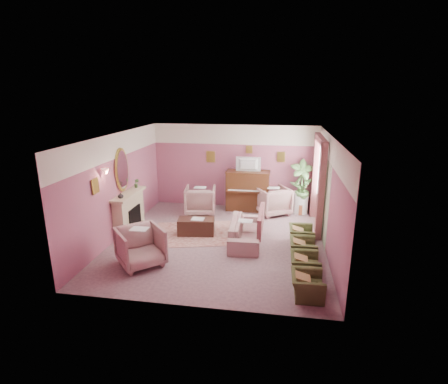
% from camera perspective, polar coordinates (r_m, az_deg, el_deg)
% --- Properties ---
extents(floor, '(5.50, 6.00, 0.01)m').
position_cam_1_polar(floor, '(9.43, -0.85, -7.95)').
color(floor, '#816169').
rests_on(floor, ground).
extents(ceiling, '(5.50, 6.00, 0.01)m').
position_cam_1_polar(ceiling, '(8.67, -0.93, 9.19)').
color(ceiling, white).
rests_on(ceiling, wall_back).
extents(wall_back, '(5.50, 0.02, 2.80)m').
position_cam_1_polar(wall_back, '(11.83, 1.69, 4.18)').
color(wall_back, '#874F6E').
rests_on(wall_back, floor).
extents(wall_front, '(5.50, 0.02, 2.80)m').
position_cam_1_polar(wall_front, '(6.19, -5.85, -7.26)').
color(wall_front, '#874F6E').
rests_on(wall_front, floor).
extents(wall_left, '(0.02, 6.00, 2.80)m').
position_cam_1_polar(wall_left, '(9.80, -16.92, 0.96)').
color(wall_left, '#874F6E').
rests_on(wall_left, floor).
extents(wall_right, '(0.02, 6.00, 2.80)m').
position_cam_1_polar(wall_right, '(8.90, 16.81, -0.54)').
color(wall_right, '#874F6E').
rests_on(wall_right, floor).
extents(picture_rail_band, '(5.50, 0.01, 0.65)m').
position_cam_1_polar(picture_rail_band, '(11.65, 1.72, 9.35)').
color(picture_rail_band, white).
rests_on(picture_rail_band, wall_back).
extents(stripe_panel, '(0.01, 3.00, 2.15)m').
position_cam_1_polar(stripe_panel, '(10.23, 15.72, -0.22)').
color(stripe_panel, '#ADBD97').
rests_on(stripe_panel, wall_right).
extents(fireplace_surround, '(0.30, 1.40, 1.10)m').
position_cam_1_polar(fireplace_surround, '(10.15, -15.23, -3.41)').
color(fireplace_surround, '#CAB892').
rests_on(fireplace_surround, floor).
extents(fireplace_inset, '(0.18, 0.72, 0.68)m').
position_cam_1_polar(fireplace_inset, '(10.16, -14.65, -4.25)').
color(fireplace_inset, black).
rests_on(fireplace_inset, floor).
extents(fire_ember, '(0.06, 0.54, 0.10)m').
position_cam_1_polar(fire_ember, '(10.21, -14.38, -5.22)').
color(fire_ember, '#F9330A').
rests_on(fire_ember, floor).
extents(mantel_shelf, '(0.40, 1.55, 0.07)m').
position_cam_1_polar(mantel_shelf, '(9.97, -15.31, -0.34)').
color(mantel_shelf, '#CAB892').
rests_on(mantel_shelf, fireplace_surround).
extents(hearth, '(0.55, 1.50, 0.02)m').
position_cam_1_polar(hearth, '(10.26, -13.99, -6.33)').
color(hearth, '#CAB892').
rests_on(hearth, floor).
extents(mirror_frame, '(0.04, 0.72, 1.20)m').
position_cam_1_polar(mirror_frame, '(9.86, -16.35, 3.49)').
color(mirror_frame, gold).
rests_on(mirror_frame, wall_left).
extents(mirror_glass, '(0.01, 0.60, 1.06)m').
position_cam_1_polar(mirror_glass, '(9.85, -16.21, 3.49)').
color(mirror_glass, silver).
rests_on(mirror_glass, wall_left).
extents(sconce_shade, '(0.20, 0.20, 0.16)m').
position_cam_1_polar(sconce_shade, '(8.88, -18.84, 3.12)').
color(sconce_shade, '#E98B7D').
rests_on(sconce_shade, wall_left).
extents(piano, '(1.40, 0.60, 1.30)m').
position_cam_1_polar(piano, '(11.65, 3.88, 0.16)').
color(piano, '#472613').
rests_on(piano, floor).
extents(piano_keyshelf, '(1.30, 0.12, 0.06)m').
position_cam_1_polar(piano_keyshelf, '(11.29, 3.72, 0.02)').
color(piano_keyshelf, '#472613').
rests_on(piano_keyshelf, piano).
extents(piano_keys, '(1.20, 0.08, 0.02)m').
position_cam_1_polar(piano_keys, '(11.28, 3.72, 0.21)').
color(piano_keys, white).
rests_on(piano_keys, piano).
extents(piano_top, '(1.45, 0.65, 0.04)m').
position_cam_1_polar(piano_top, '(11.48, 3.94, 3.33)').
color(piano_top, '#472613').
rests_on(piano_top, piano).
extents(television, '(0.80, 0.12, 0.48)m').
position_cam_1_polar(television, '(11.37, 3.95, 4.69)').
color(television, black).
rests_on(television, piano).
extents(print_back_left, '(0.30, 0.03, 0.38)m').
position_cam_1_polar(print_back_left, '(11.86, -2.18, 5.78)').
color(print_back_left, gold).
rests_on(print_back_left, wall_back).
extents(print_back_right, '(0.26, 0.03, 0.34)m').
position_cam_1_polar(print_back_right, '(11.62, 9.31, 5.67)').
color(print_back_right, gold).
rests_on(print_back_right, wall_back).
extents(print_back_mid, '(0.22, 0.03, 0.26)m').
position_cam_1_polar(print_back_mid, '(11.63, 4.14, 6.94)').
color(print_back_mid, gold).
rests_on(print_back_mid, wall_back).
extents(print_left_wall, '(0.03, 0.28, 0.36)m').
position_cam_1_polar(print_left_wall, '(8.68, -20.27, 0.93)').
color(print_left_wall, gold).
rests_on(print_left_wall, wall_left).
extents(window_blind, '(0.03, 1.40, 1.80)m').
position_cam_1_polar(window_blind, '(10.32, 15.64, 3.51)').
color(window_blind, silver).
rests_on(window_blind, wall_right).
extents(curtain_left, '(0.16, 0.34, 2.60)m').
position_cam_1_polar(curtain_left, '(9.51, 15.54, -0.01)').
color(curtain_left, '#8B474D').
rests_on(curtain_left, floor).
extents(curtain_right, '(0.16, 0.34, 2.60)m').
position_cam_1_polar(curtain_right, '(11.29, 14.62, 2.56)').
color(curtain_right, '#8B474D').
rests_on(curtain_right, floor).
extents(pelmet, '(0.16, 2.20, 0.16)m').
position_cam_1_polar(pelmet, '(10.16, 15.56, 8.27)').
color(pelmet, '#8B474D').
rests_on(pelmet, wall_right).
extents(mantel_plant, '(0.16, 0.16, 0.28)m').
position_cam_1_polar(mantel_plant, '(10.40, -14.10, 1.41)').
color(mantel_plant, '#528342').
rests_on(mantel_plant, mantel_shelf).
extents(mantel_vase, '(0.16, 0.16, 0.16)m').
position_cam_1_polar(mantel_vase, '(9.50, -16.53, -0.54)').
color(mantel_vase, white).
rests_on(mantel_vase, mantel_shelf).
extents(area_rug, '(2.86, 2.35, 0.01)m').
position_cam_1_polar(area_rug, '(9.91, -3.95, -6.71)').
color(area_rug, '#A66E65').
rests_on(area_rug, floor).
extents(coffee_table, '(1.05, 0.62, 0.45)m').
position_cam_1_polar(coffee_table, '(9.79, -4.54, -5.63)').
color(coffee_table, '#351D15').
rests_on(coffee_table, floor).
extents(table_paper, '(0.35, 0.28, 0.01)m').
position_cam_1_polar(table_paper, '(9.70, -4.28, -4.39)').
color(table_paper, silver).
rests_on(table_paper, coffee_table).
extents(sofa, '(0.66, 1.99, 0.80)m').
position_cam_1_polar(sofa, '(9.28, 3.52, -5.70)').
color(sofa, tan).
rests_on(sofa, floor).
extents(sofa_throw, '(0.10, 1.51, 0.55)m').
position_cam_1_polar(sofa_throw, '(9.18, 6.03, -4.68)').
color(sofa_throw, '#8B474D').
rests_on(sofa_throw, sofa).
extents(floral_armchair_left, '(0.95, 0.95, 0.99)m').
position_cam_1_polar(floral_armchair_left, '(11.34, -3.89, -1.12)').
color(floral_armchair_left, tan).
rests_on(floral_armchair_left, floor).
extents(floral_armchair_right, '(0.95, 0.95, 0.99)m').
position_cam_1_polar(floral_armchair_right, '(11.38, 8.01, -1.18)').
color(floral_armchair_right, tan).
rests_on(floral_armchair_right, floor).
extents(floral_armchair_front, '(0.95, 0.95, 0.99)m').
position_cam_1_polar(floral_armchair_front, '(8.24, -13.49, -8.36)').
color(floral_armchair_front, tan).
rests_on(floral_armchair_front, floor).
extents(olive_chair_a, '(0.51, 0.72, 0.62)m').
position_cam_1_polar(olive_chair_a, '(7.14, 13.46, -14.06)').
color(olive_chair_a, '#464F26').
rests_on(olive_chair_a, floor).
extents(olive_chair_b, '(0.51, 0.72, 0.62)m').
position_cam_1_polar(olive_chair_b, '(7.86, 13.07, -11.07)').
color(olive_chair_b, '#464F26').
rests_on(olive_chair_b, floor).
extents(olive_chair_c, '(0.51, 0.72, 0.62)m').
position_cam_1_polar(olive_chair_c, '(8.59, 12.76, -8.59)').
color(olive_chair_c, '#464F26').
rests_on(olive_chair_c, floor).
extents(olive_chair_d, '(0.51, 0.72, 0.62)m').
position_cam_1_polar(olive_chair_d, '(9.34, 12.50, -6.51)').
color(olive_chair_d, '#464F26').
rests_on(olive_chair_d, floor).
extents(side_table, '(0.52, 0.52, 0.70)m').
position_cam_1_polar(side_table, '(11.67, 12.30, -1.69)').
color(side_table, white).
rests_on(side_table, floor).
extents(side_plant_big, '(0.30, 0.30, 0.34)m').
position_cam_1_polar(side_plant_big, '(11.52, 12.45, 0.77)').
color(side_plant_big, '#528342').
rests_on(side_plant_big, side_table).
extents(side_plant_small, '(0.16, 0.16, 0.28)m').
position_cam_1_polar(side_plant_small, '(11.44, 13.07, 0.47)').
color(side_plant_small, '#528342').
rests_on(side_plant_small, side_table).
extents(palm_pot, '(0.34, 0.34, 0.34)m').
position_cam_1_polar(palm_pot, '(11.64, 12.30, -2.68)').
color(palm_pot, brown).
rests_on(palm_pot, floor).
extents(palm_plant, '(0.76, 0.76, 1.44)m').
position_cam_1_polar(palm_plant, '(11.39, 12.57, 1.57)').
color(palm_plant, '#528342').
rests_on(palm_plant, palm_pot).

